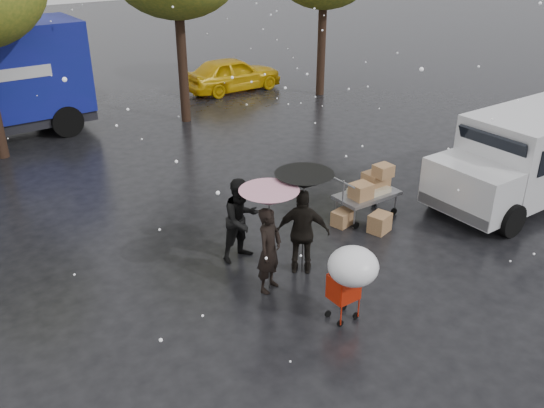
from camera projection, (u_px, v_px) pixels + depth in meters
ground at (309, 270)px, 11.37m from camera, size 90.00×90.00×0.00m
person_pink at (269, 250)px, 10.44m from camera, size 0.72×0.63×1.67m
person_middle at (241, 220)px, 11.43m from camera, size 0.91×0.75×1.74m
person_black at (303, 232)px, 10.97m from camera, size 1.06×0.98×1.74m
umbrella_pink at (269, 198)px, 9.98m from camera, size 1.06×1.06×2.04m
umbrella_black at (304, 181)px, 10.50m from camera, size 1.10×1.10×2.09m
vendor_cart at (370, 187)px, 13.20m from camera, size 1.52×0.80×1.27m
shopping_cart at (352, 270)px, 9.42m from camera, size 0.84×0.84×1.46m
white_van at (527, 156)px, 13.78m from camera, size 4.91×2.18×2.20m
box_ground_near at (380, 223)px, 12.72m from camera, size 0.55×0.49×0.42m
box_ground_far at (342, 218)px, 13.01m from camera, size 0.51×0.44×0.35m
yellow_taxi at (233, 74)px, 23.31m from camera, size 4.04×1.65×1.37m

